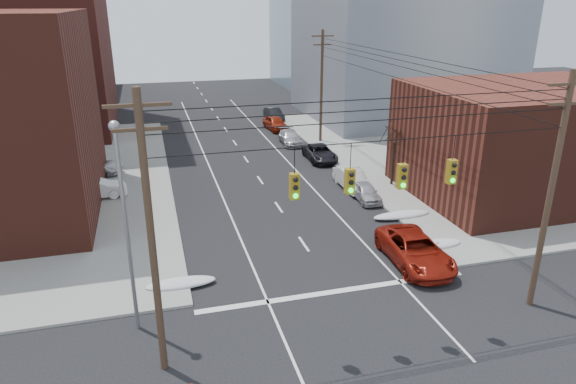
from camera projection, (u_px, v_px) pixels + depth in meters
ground at (395, 379)px, 19.64m from camera, size 160.00×160.00×0.00m
sidewalk_ne at (520, 146)px, 50.69m from camera, size 40.00×40.00×0.15m
building_brick_far at (21, 54)px, 77.90m from camera, size 22.00×18.00×12.00m
building_office at (404, 10)px, 60.45m from camera, size 22.00×20.00×25.00m
building_glass at (340, 17)px, 84.95m from camera, size 20.00×18.00×22.00m
building_storefront at (526, 141)px, 37.15m from camera, size 16.00×12.00×8.00m
utility_pole_left at (151, 235)px, 18.21m from camera, size 2.20×0.28×11.00m
utility_pole_right at (551, 190)px, 22.43m from camera, size 2.20×0.28×11.00m
utility_pole_far at (322, 85)px, 50.42m from camera, size 2.20×0.28×11.00m
traffic_signals at (376, 177)px, 19.83m from camera, size 17.00×0.42×2.02m
street_light at (124, 212)px, 20.75m from camera, size 0.44×0.44×9.32m
bare_tree at (393, 157)px, 39.26m from camera, size 2.09×2.20×4.93m
snow_nw at (181, 283)px, 25.85m from camera, size 3.50×1.08×0.42m
snow_ne at (437, 244)px, 29.98m from camera, size 3.00×1.08×0.42m
snow_east_far at (401, 215)px, 34.04m from camera, size 4.00×1.08×0.42m
red_pickup at (415, 250)px, 27.97m from camera, size 2.96×5.98×1.63m
parked_car_a at (366, 192)px, 36.98m from camera, size 1.65×3.75×1.26m
parked_car_b at (352, 179)px, 39.23m from camera, size 1.59×4.56×1.50m
parked_car_c at (320, 153)px, 46.23m from camera, size 2.42×5.02×1.38m
parked_car_d at (290, 137)px, 51.53m from camera, size 2.10×4.64×1.32m
parked_car_e at (275, 123)px, 57.10m from camera, size 2.29×4.71×1.55m
parked_car_f at (274, 114)px, 61.86m from camera, size 1.75×4.43×1.43m
lot_car_a at (94, 188)px, 36.91m from camera, size 4.58×1.86×1.48m
lot_car_b at (93, 166)px, 42.12m from camera, size 5.26×3.72×1.33m
lot_car_d at (39, 169)px, 41.33m from camera, size 4.22×2.69×1.34m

